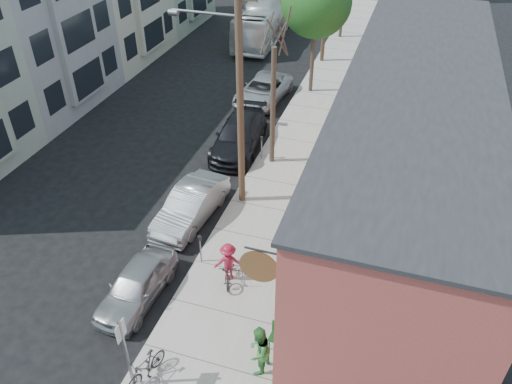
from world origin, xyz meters
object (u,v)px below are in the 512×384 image
(tree_bare, at_px, (273,108))
(bus, at_px, (266,18))
(cyclist, at_px, (228,262))
(car_2, at_px, (239,135))
(sign_post, at_px, (125,348))
(parking_meter_near, at_px, (200,245))
(patron_grey, at_px, (300,253))
(tree_leafy_mid, at_px, (316,2))
(patio_chair_a, at_px, (277,337))
(utility_pole_near, at_px, (238,89))
(car_3, at_px, (263,90))
(car_1, at_px, (191,205))
(car_0, at_px, (137,284))
(patron_green, at_px, (259,351))
(patio_chair_b, at_px, (290,316))
(parked_bike_a, at_px, (146,368))
(parking_meter_far, at_px, (261,144))

(tree_bare, relative_size, bus, 0.53)
(cyclist, distance_m, car_2, 9.39)
(sign_post, relative_size, parking_meter_near, 2.26)
(patron_grey, relative_size, cyclist, 1.14)
(tree_bare, distance_m, tree_leafy_mid, 8.95)
(sign_post, bearing_deg, patio_chair_a, 34.91)
(sign_post, relative_size, bus, 0.26)
(utility_pole_near, xyz_separation_m, car_3, (-2.07, 10.00, -4.71))
(car_2, bearing_deg, patio_chair_a, -70.07)
(car_1, height_order, car_3, car_1)
(car_1, bearing_deg, sign_post, -73.24)
(car_0, relative_size, car_3, 0.77)
(parking_meter_near, height_order, patron_grey, patron_grey)
(tree_leafy_mid, relative_size, car_0, 1.92)
(parking_meter_near, relative_size, patron_green, 0.69)
(patron_green, height_order, car_2, patron_green)
(tree_bare, height_order, car_0, tree_bare)
(car_0, height_order, bus, bus)
(car_2, bearing_deg, car_3, 89.97)
(utility_pole_near, height_order, tree_leafy_mid, utility_pole_near)
(car_1, xyz_separation_m, bus, (-3.65, 22.86, 0.77))
(tree_leafy_mid, distance_m, patio_chair_a, 19.94)
(patio_chair_b, distance_m, parked_bike_a, 4.76)
(car_3, height_order, bus, bus)
(patron_green, xyz_separation_m, car_2, (-4.93, 12.29, -0.28))
(tree_leafy_mid, bearing_deg, car_1, -98.24)
(sign_post, relative_size, patio_chair_a, 3.18)
(patron_grey, distance_m, car_0, 5.85)
(patron_grey, relative_size, parked_bike_a, 1.12)
(tree_leafy_mid, height_order, car_2, tree_leafy_mid)
(utility_pole_near, distance_m, car_3, 11.24)
(parking_meter_near, xyz_separation_m, utility_pole_near, (0.14, 4.16, 4.43))
(sign_post, xyz_separation_m, parking_meter_near, (-0.10, 5.40, -0.85))
(parking_meter_far, relative_size, tree_bare, 0.22)
(car_3, bearing_deg, tree_leafy_mid, 45.15)
(car_2, height_order, car_3, car_2)
(parking_meter_far, bearing_deg, tree_leafy_mid, 86.32)
(parking_meter_near, relative_size, car_2, 0.23)
(tree_leafy_mid, height_order, car_3, tree_leafy_mid)
(patron_green, height_order, cyclist, patron_green)
(parking_meter_near, xyz_separation_m, cyclist, (1.30, -0.49, -0.05))
(bus, bearing_deg, parking_meter_near, -80.52)
(patio_chair_a, relative_size, car_1, 0.20)
(tree_bare, xyz_separation_m, parked_bike_a, (-0.14, -12.71, -2.40))
(tree_bare, relative_size, patron_grey, 3.23)
(parked_bike_a, bearing_deg, tree_leafy_mid, 105.37)
(patio_chair_a, distance_m, patio_chair_b, 0.94)
(tree_leafy_mid, bearing_deg, utility_pole_near, -91.95)
(sign_post, height_order, utility_pole_near, utility_pole_near)
(tree_leafy_mid, height_order, patio_chair_b, tree_leafy_mid)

